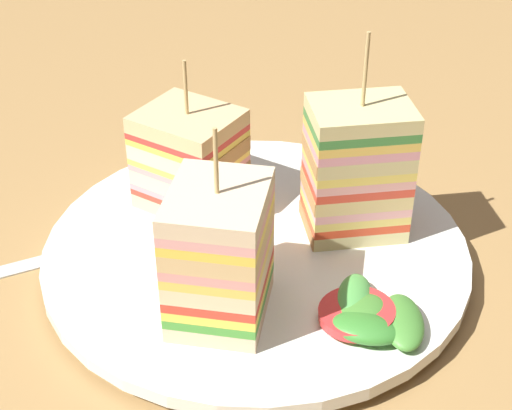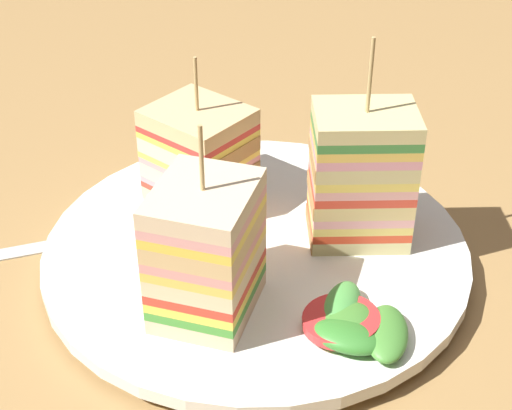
{
  "view_description": "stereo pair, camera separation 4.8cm",
  "coord_description": "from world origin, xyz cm",
  "px_view_note": "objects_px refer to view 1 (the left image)",
  "views": [
    {
      "loc": [
        -39.62,
        2.05,
        31.36
      ],
      "look_at": [
        0.0,
        0.0,
        4.58
      ],
      "focal_mm": 54.99,
      "sensor_mm": 36.0,
      "label": 1
    },
    {
      "loc": [
        -39.58,
        -2.73,
        31.36
      ],
      "look_at": [
        0.0,
        0.0,
        4.58
      ],
      "focal_mm": 54.99,
      "sensor_mm": 36.0,
      "label": 2
    }
  ],
  "objects_px": {
    "plate": "(256,252)",
    "sandwich_wedge_1": "(357,170)",
    "sandwich_wedge_2": "(190,159)",
    "sandwich_wedge_0": "(219,254)"
  },
  "relations": [
    {
      "from": "plate",
      "to": "sandwich_wedge_1",
      "type": "distance_m",
      "value": 0.08
    },
    {
      "from": "plate",
      "to": "sandwich_wedge_1",
      "type": "height_order",
      "value": "sandwich_wedge_1"
    },
    {
      "from": "sandwich_wedge_0",
      "to": "plate",
      "type": "bearing_deg",
      "value": -7.64
    },
    {
      "from": "sandwich_wedge_1",
      "to": "sandwich_wedge_2",
      "type": "height_order",
      "value": "sandwich_wedge_1"
    },
    {
      "from": "sandwich_wedge_0",
      "to": "sandwich_wedge_1",
      "type": "bearing_deg",
      "value": -35.38
    },
    {
      "from": "plate",
      "to": "sandwich_wedge_2",
      "type": "bearing_deg",
      "value": 38.85
    },
    {
      "from": "sandwich_wedge_0",
      "to": "sandwich_wedge_1",
      "type": "distance_m",
      "value": 0.12
    },
    {
      "from": "sandwich_wedge_0",
      "to": "sandwich_wedge_2",
      "type": "relative_size",
      "value": 1.13
    },
    {
      "from": "sandwich_wedge_1",
      "to": "sandwich_wedge_0",
      "type": "bearing_deg",
      "value": 36.24
    },
    {
      "from": "sandwich_wedge_2",
      "to": "sandwich_wedge_0",
      "type": "bearing_deg",
      "value": -45.6
    }
  ]
}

